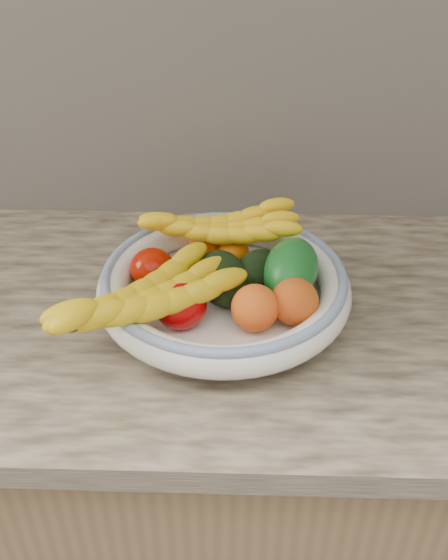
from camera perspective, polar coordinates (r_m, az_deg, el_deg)
kitchen_counter at (r=1.32m, az=0.04°, el=-17.25°), size 2.44×0.66×1.40m
fruit_bowl at (r=0.96m, az=-0.00°, el=-0.56°), size 0.39×0.39×0.08m
clementine_back_left at (r=1.05m, az=-1.76°, el=3.29°), size 0.07×0.07×0.05m
clementine_back_right at (r=1.03m, az=0.91°, el=2.63°), size 0.06×0.06×0.05m
tomato_left at (r=0.98m, az=-6.59°, el=1.09°), size 0.09×0.09×0.06m
tomato_near_left at (r=0.90m, az=-4.00°, el=-2.31°), size 0.08×0.08×0.07m
avocado_center at (r=0.95m, az=-0.16°, el=0.14°), size 0.11×0.13×0.08m
avocado_right at (r=0.97m, az=3.06°, el=0.84°), size 0.10×0.11×0.06m
green_mango at (r=0.95m, az=6.12°, el=0.91°), size 0.13×0.15×0.11m
peach_front at (r=0.89m, az=2.85°, el=-2.56°), size 0.09×0.09×0.07m
peach_right at (r=0.90m, az=6.47°, el=-1.96°), size 0.09×0.09×0.07m
banana_bunch_back at (r=1.02m, az=-0.43°, el=4.47°), size 0.28×0.13×0.08m
banana_bunch_front at (r=0.88m, az=-7.25°, el=-2.14°), size 0.31×0.30×0.09m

